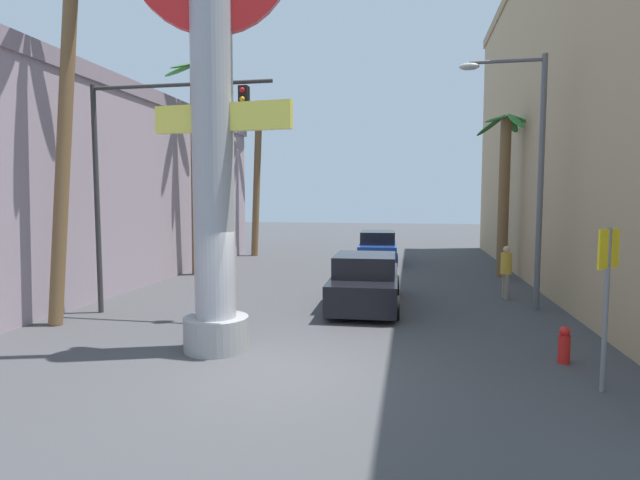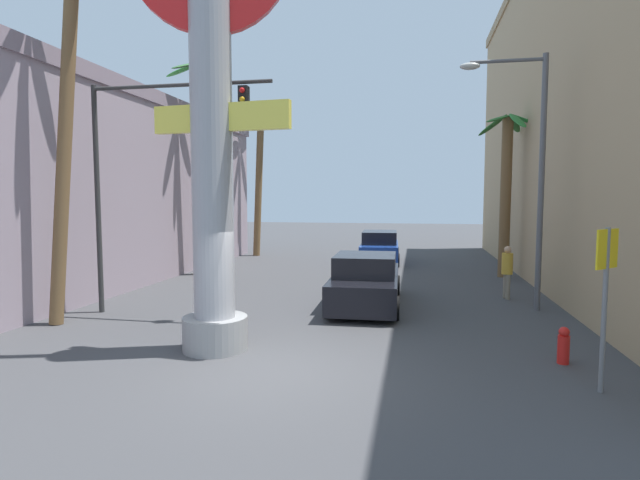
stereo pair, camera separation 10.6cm
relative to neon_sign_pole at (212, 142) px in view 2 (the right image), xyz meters
name	(u,v)px [view 2 (the right image)]	position (x,y,z in m)	size (l,w,h in m)	color
ground_plane	(345,282)	(1.52, 8.83, -4.32)	(91.26, 91.26, 0.00)	#424244
building_left	(28,186)	(-9.30, 5.64, -0.72)	(7.83, 24.73, 7.19)	#9E8C99
neon_sign_pole	(212,142)	(0.00, 0.00, 0.00)	(3.31, 1.35, 9.74)	#9E9EA3
street_lamp	(529,158)	(7.18, 5.24, -0.02)	(2.36, 0.28, 7.14)	#59595E
crossing_sign	(605,285)	(7.14, -0.99, -2.55)	(0.47, 0.47, 2.72)	slate
traffic_light_mast	(146,154)	(-3.00, 2.66, 0.04)	(5.08, 0.32, 6.22)	#333333
car_lead	(366,282)	(2.68, 4.92, -3.62)	(2.11, 5.07, 1.56)	black
car_far	(380,248)	(2.36, 15.01, -3.59)	(2.09, 4.54, 1.56)	black
palm_tree_mid_right	(506,182)	(7.63, 11.35, -0.50)	(2.60, 2.76, 6.54)	brown
palm_tree_mid_left	(198,151)	(-4.70, 9.63, 0.80)	(2.90, 2.80, 8.72)	brown
palm_tree_far_left	(258,158)	(-4.47, 16.90, 1.06)	(3.20, 3.40, 8.51)	brown
palm_tree_near_left	(62,87)	(-4.56, 1.51, 1.60)	(3.00, 2.83, 9.61)	brown
pedestrian_mid_right	(507,268)	(6.96, 6.76, -3.35)	(0.41, 0.41, 1.68)	gray
fire_hydrant	(564,345)	(6.94, 0.41, -3.97)	(0.22, 0.22, 0.72)	red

